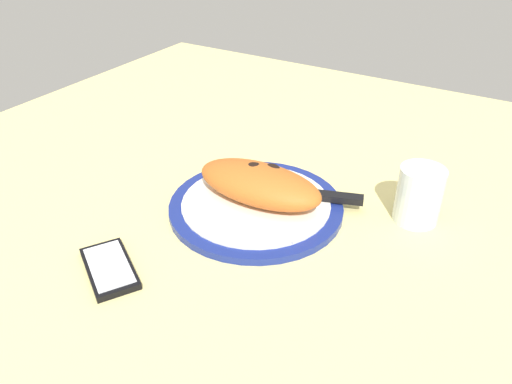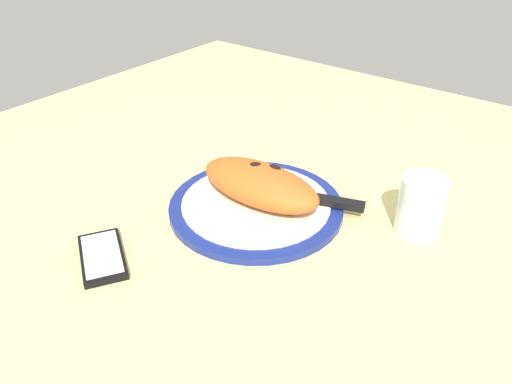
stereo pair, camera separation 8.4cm
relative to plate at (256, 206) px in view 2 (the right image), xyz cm
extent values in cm
cube|color=#E5D684|center=(0.00, 0.00, -2.25)|extent=(150.00, 150.00, 3.00)
cylinder|color=navy|center=(0.00, 0.00, -0.12)|extent=(29.76, 29.76, 1.27)
cylinder|color=white|center=(0.00, 0.00, 0.67)|extent=(25.41, 25.41, 0.30)
ellipsoid|color=#C16023|center=(-0.09, 1.04, 3.88)|extent=(22.77, 10.70, 6.13)
ellipsoid|color=black|center=(1.37, 3.09, 6.25)|extent=(4.00, 3.75, 1.11)
ellipsoid|color=black|center=(-1.44, 1.57, 6.45)|extent=(3.36, 3.33, 1.05)
cube|color=silver|center=(0.80, -7.30, 1.02)|extent=(11.74, 2.43, 0.40)
cube|color=silver|center=(8.60, -6.27, 1.02)|extent=(4.25, 2.70, 0.40)
cube|color=silver|center=(-0.12, 3.51, 1.02)|extent=(12.93, 5.77, 0.40)
cube|color=black|center=(10.96, 7.31, 1.42)|extent=(10.40, 5.24, 1.20)
cube|color=black|center=(-10.09, -24.53, -0.25)|extent=(13.35, 11.50, 1.00)
cube|color=white|center=(-10.09, -24.53, 0.33)|extent=(11.65, 9.96, 0.16)
cylinder|color=silver|center=(24.18, 11.21, 4.03)|extent=(7.36, 7.36, 9.55)
cylinder|color=silver|center=(24.18, 11.21, 1.64)|extent=(6.77, 6.77, 4.38)
camera|label=1|loc=(36.61, -61.17, 47.78)|focal=35.14mm
camera|label=2|loc=(43.57, -56.43, 47.78)|focal=35.14mm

